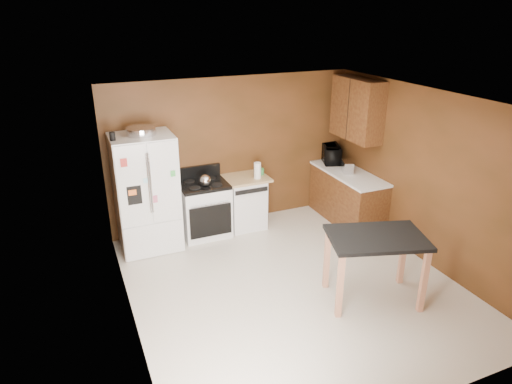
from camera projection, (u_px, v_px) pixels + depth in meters
floor at (293, 285)px, 6.20m from camera, size 4.50×4.50×0.00m
ceiling at (299, 102)px, 5.25m from camera, size 4.50×4.50×0.00m
wall_back at (233, 152)px, 7.64m from camera, size 4.20×0.00×4.20m
wall_front at (421, 299)px, 3.81m from camera, size 4.20×0.00×4.20m
wall_left at (125, 231)px, 4.97m from camera, size 0.00×4.50×4.50m
wall_right at (426, 178)px, 6.49m from camera, size 0.00×4.50×4.50m
roasting_pan at (141, 131)px, 6.56m from camera, size 0.43×0.43×0.11m
pen_cup at (112, 136)px, 6.27m from camera, size 0.08×0.08×0.12m
kettle at (205, 180)px, 7.13m from camera, size 0.18×0.18×0.18m
paper_towel at (257, 171)px, 7.46m from camera, size 0.12×0.12×0.27m
green_canister at (261, 171)px, 7.66m from camera, size 0.11×0.11×0.11m
toaster at (347, 167)px, 7.71m from camera, size 0.24×0.30×0.19m
microwave at (331, 154)px, 8.20m from camera, size 0.51×0.61×0.29m
refrigerator at (146, 193)px, 6.88m from camera, size 0.90×0.80×1.80m
gas_range at (204, 208)px, 7.43m from camera, size 0.76×0.68×1.10m
dishwasher at (245, 201)px, 7.72m from camera, size 0.78×0.63×0.89m
right_cabinets at (350, 171)px, 7.79m from camera, size 0.63×1.58×2.45m
island at (376, 246)px, 5.64m from camera, size 1.35×1.10×0.91m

